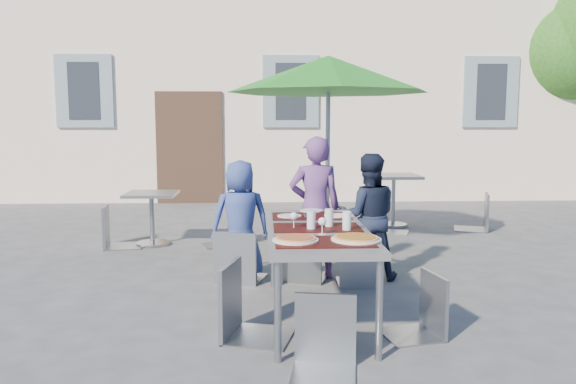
{
  "coord_description": "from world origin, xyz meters",
  "views": [
    {
      "loc": [
        -0.54,
        -3.69,
        1.6
      ],
      "look_at": [
        -0.31,
        1.67,
        0.93
      ],
      "focal_mm": 35.0,
      "sensor_mm": 36.0,
      "label": 1
    }
  ],
  "objects_px": {
    "chair_0": "(238,224)",
    "pizza_near_left": "(295,239)",
    "cafe_table_0": "(152,211)",
    "dining_table": "(317,234)",
    "patio_umbrella": "(328,76)",
    "chair_3": "(244,255)",
    "bg_chair_l_0": "(114,200)",
    "child_1": "(315,208)",
    "pizza_near_right": "(356,238)",
    "child_2": "(368,216)",
    "bg_chair_r_0": "(225,208)",
    "bg_chair_l_1": "(389,198)",
    "cafe_table_1": "(393,190)",
    "child_0": "(240,219)",
    "bg_chair_r_1": "(480,189)",
    "chair_5": "(325,290)",
    "chair_2": "(359,233)",
    "chair_1": "(302,221)",
    "chair_4": "(423,268)"
  },
  "relations": [
    {
      "from": "chair_0",
      "to": "pizza_near_left",
      "type": "bearing_deg",
      "value": -72.8
    },
    {
      "from": "pizza_near_left",
      "to": "cafe_table_0",
      "type": "distance_m",
      "value": 3.76
    },
    {
      "from": "dining_table",
      "to": "patio_umbrella",
      "type": "bearing_deg",
      "value": 81.42
    },
    {
      "from": "chair_3",
      "to": "bg_chair_l_0",
      "type": "height_order",
      "value": "chair_3"
    },
    {
      "from": "child_1",
      "to": "chair_3",
      "type": "height_order",
      "value": "child_1"
    },
    {
      "from": "pizza_near_right",
      "to": "child_2",
      "type": "distance_m",
      "value": 1.71
    },
    {
      "from": "bg_chair_r_0",
      "to": "bg_chair_l_1",
      "type": "distance_m",
      "value": 2.45
    },
    {
      "from": "cafe_table_1",
      "to": "dining_table",
      "type": "bearing_deg",
      "value": -111.34
    },
    {
      "from": "child_0",
      "to": "patio_umbrella",
      "type": "relative_size",
      "value": 0.5
    },
    {
      "from": "child_2",
      "to": "chair_3",
      "type": "xyz_separation_m",
      "value": [
        -1.21,
        -1.55,
        -0.02
      ]
    },
    {
      "from": "child_2",
      "to": "cafe_table_0",
      "type": "xyz_separation_m",
      "value": [
        -2.52,
        1.68,
        -0.19
      ]
    },
    {
      "from": "child_0",
      "to": "bg_chair_r_0",
      "type": "bearing_deg",
      "value": -90.75
    },
    {
      "from": "patio_umbrella",
      "to": "bg_chair_r_1",
      "type": "bearing_deg",
      "value": 28.67
    },
    {
      "from": "pizza_near_right",
      "to": "patio_umbrella",
      "type": "height_order",
      "value": "patio_umbrella"
    },
    {
      "from": "chair_5",
      "to": "patio_umbrella",
      "type": "xyz_separation_m",
      "value": [
        0.39,
        3.32,
        1.61
      ]
    },
    {
      "from": "child_0",
      "to": "chair_2",
      "type": "bearing_deg",
      "value": 151.84
    },
    {
      "from": "child_1",
      "to": "chair_5",
      "type": "relative_size",
      "value": 1.59
    },
    {
      "from": "child_0",
      "to": "patio_umbrella",
      "type": "xyz_separation_m",
      "value": [
        1.02,
        1.08,
        1.54
      ]
    },
    {
      "from": "cafe_table_1",
      "to": "bg_chair_r_1",
      "type": "height_order",
      "value": "bg_chair_r_1"
    },
    {
      "from": "cafe_table_0",
      "to": "chair_3",
      "type": "bearing_deg",
      "value": -67.9
    },
    {
      "from": "pizza_near_left",
      "to": "chair_1",
      "type": "relative_size",
      "value": 0.32
    },
    {
      "from": "bg_chair_l_1",
      "to": "chair_0",
      "type": "bearing_deg",
      "value": -130.04
    },
    {
      "from": "chair_2",
      "to": "pizza_near_left",
      "type": "bearing_deg",
      "value": -116.99
    },
    {
      "from": "cafe_table_0",
      "to": "bg_chair_r_0",
      "type": "height_order",
      "value": "bg_chair_r_0"
    },
    {
      "from": "pizza_near_right",
      "to": "chair_5",
      "type": "distance_m",
      "value": 0.61
    },
    {
      "from": "chair_2",
      "to": "patio_umbrella",
      "type": "distance_m",
      "value": 2.18
    },
    {
      "from": "chair_0",
      "to": "cafe_table_0",
      "type": "relative_size",
      "value": 1.45
    },
    {
      "from": "chair_2",
      "to": "chair_1",
      "type": "bearing_deg",
      "value": 158.65
    },
    {
      "from": "child_0",
      "to": "chair_3",
      "type": "xyz_separation_m",
      "value": [
        0.09,
        -1.63,
        0.01
      ]
    },
    {
      "from": "bg_chair_r_1",
      "to": "cafe_table_1",
      "type": "bearing_deg",
      "value": 163.29
    },
    {
      "from": "cafe_table_0",
      "to": "child_1",
      "type": "bearing_deg",
      "value": -39.53
    },
    {
      "from": "bg_chair_l_0",
      "to": "bg_chair_r_0",
      "type": "xyz_separation_m",
      "value": [
        1.41,
        0.05,
        -0.12
      ]
    },
    {
      "from": "chair_2",
      "to": "chair_5",
      "type": "height_order",
      "value": "chair_5"
    },
    {
      "from": "chair_4",
      "to": "bg_chair_r_0",
      "type": "xyz_separation_m",
      "value": [
        -1.7,
        3.2,
        -0.03
      ]
    },
    {
      "from": "chair_2",
      "to": "chair_5",
      "type": "distance_m",
      "value": 1.95
    },
    {
      "from": "pizza_near_right",
      "to": "cafe_table_0",
      "type": "height_order",
      "value": "pizza_near_right"
    },
    {
      "from": "child_2",
      "to": "bg_chair_r_0",
      "type": "distance_m",
      "value": 2.26
    },
    {
      "from": "pizza_near_right",
      "to": "cafe_table_1",
      "type": "distance_m",
      "value": 4.71
    },
    {
      "from": "chair_2",
      "to": "child_2",
      "type": "bearing_deg",
      "value": 64.54
    },
    {
      "from": "child_1",
      "to": "chair_4",
      "type": "xyz_separation_m",
      "value": [
        0.67,
        -1.62,
        -0.21
      ]
    },
    {
      "from": "chair_2",
      "to": "chair_0",
      "type": "bearing_deg",
      "value": 170.91
    },
    {
      "from": "pizza_near_right",
      "to": "child_1",
      "type": "bearing_deg",
      "value": 94.72
    },
    {
      "from": "cafe_table_1",
      "to": "pizza_near_left",
      "type": "bearing_deg",
      "value": -111.36
    },
    {
      "from": "cafe_table_0",
      "to": "chair_5",
      "type": "bearing_deg",
      "value": -64.3
    },
    {
      "from": "dining_table",
      "to": "child_2",
      "type": "distance_m",
      "value": 1.31
    },
    {
      "from": "chair_3",
      "to": "child_1",
      "type": "bearing_deg",
      "value": 67.13
    },
    {
      "from": "dining_table",
      "to": "bg_chair_l_0",
      "type": "distance_m",
      "value": 3.59
    },
    {
      "from": "chair_3",
      "to": "chair_4",
      "type": "distance_m",
      "value": 1.34
    },
    {
      "from": "cafe_table_0",
      "to": "bg_chair_l_0",
      "type": "height_order",
      "value": "bg_chair_l_0"
    },
    {
      "from": "bg_chair_l_1",
      "to": "dining_table",
      "type": "bearing_deg",
      "value": -111.48
    }
  ]
}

